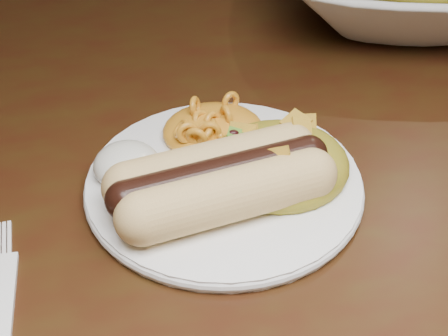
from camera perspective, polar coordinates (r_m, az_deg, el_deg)
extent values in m
cube|color=black|center=(0.60, 1.77, 2.87)|extent=(1.60, 0.90, 0.04)
cylinder|color=white|center=(0.51, 0.00, -1.35)|extent=(0.23, 0.23, 0.01)
cylinder|color=#FCD17D|center=(0.46, 0.19, -2.30)|extent=(0.13, 0.05, 0.04)
cylinder|color=#FCD17D|center=(0.48, -0.73, 0.12)|extent=(0.13, 0.05, 0.04)
cylinder|color=black|center=(0.47, -0.28, -0.69)|extent=(0.14, 0.05, 0.03)
ellipsoid|color=orange|center=(0.54, -0.92, 4.14)|extent=(0.09, 0.08, 0.03)
ellipsoid|color=silver|center=(0.50, -8.14, 0.85)|extent=(0.05, 0.05, 0.03)
ellipsoid|color=orange|center=(0.50, 4.57, 0.90)|extent=(0.11, 0.10, 0.04)
cube|color=white|center=(0.45, -18.08, -11.46)|extent=(0.03, 0.13, 0.00)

